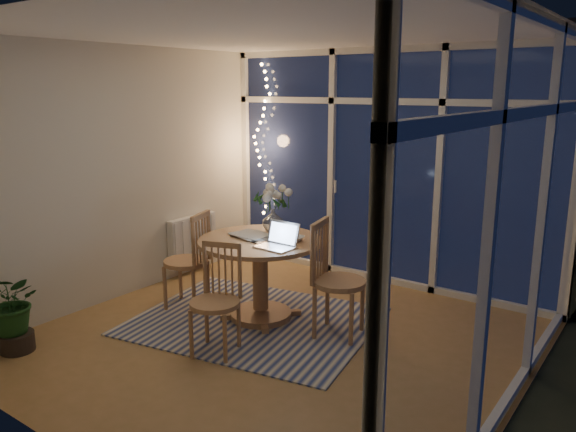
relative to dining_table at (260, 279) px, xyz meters
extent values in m
plane|color=olive|center=(0.41, -0.29, -0.40)|extent=(4.00, 4.00, 0.00)
plane|color=white|center=(0.41, -0.29, 2.20)|extent=(4.00, 4.00, 0.00)
cube|color=beige|center=(0.41, 1.71, 0.90)|extent=(4.00, 0.04, 2.60)
cube|color=beige|center=(0.41, -2.29, 0.90)|extent=(4.00, 0.04, 2.60)
cube|color=beige|center=(-1.59, -0.29, 0.90)|extent=(0.04, 4.00, 2.60)
cube|color=beige|center=(2.41, -0.29, 0.90)|extent=(0.04, 4.00, 2.60)
cube|color=silver|center=(0.41, 1.67, 0.90)|extent=(4.00, 0.10, 2.60)
cube|color=silver|center=(2.37, -0.29, 0.90)|extent=(0.10, 4.00, 2.60)
cube|color=white|center=(-1.53, 0.61, 0.00)|extent=(0.10, 0.70, 0.58)
cube|color=black|center=(0.91, 4.71, -0.46)|extent=(12.00, 6.00, 0.10)
cube|color=#3C2716|center=(0.41, 5.21, 0.50)|extent=(11.00, 0.08, 1.80)
cube|color=#32343C|center=(0.71, 8.21, 1.80)|extent=(7.00, 3.00, 2.20)
sphere|color=#16321A|center=(-0.39, 3.11, 0.05)|extent=(0.90, 0.90, 0.90)
cube|color=beige|center=(0.00, -0.10, -0.39)|extent=(2.45, 2.09, 0.01)
cylinder|color=#A8714C|center=(0.00, 0.00, 0.00)|extent=(1.34, 1.34, 0.79)
cube|color=#A8714C|center=(-0.79, -0.21, 0.11)|extent=(0.59, 0.59, 1.00)
cube|color=#A8714C|center=(0.80, 0.11, 0.13)|extent=(0.58, 0.58, 1.06)
cube|color=#A8714C|center=(0.16, -0.79, 0.08)|extent=(0.55, 0.55, 0.94)
imported|color=silver|center=(-0.08, 0.31, 0.50)|extent=(0.23, 0.23, 0.21)
imported|color=silver|center=(0.29, 0.15, 0.41)|extent=(0.18, 0.18, 0.04)
cube|color=silver|center=(-0.12, 0.03, 0.41)|extent=(0.38, 0.31, 0.02)
cube|color=black|center=(0.06, -0.12, 0.40)|extent=(0.12, 0.08, 0.01)
imported|color=#174118|center=(-1.24, -1.74, -0.02)|extent=(0.61, 0.56, 0.76)
camera|label=1|loc=(3.18, -3.94, 1.78)|focal=35.00mm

